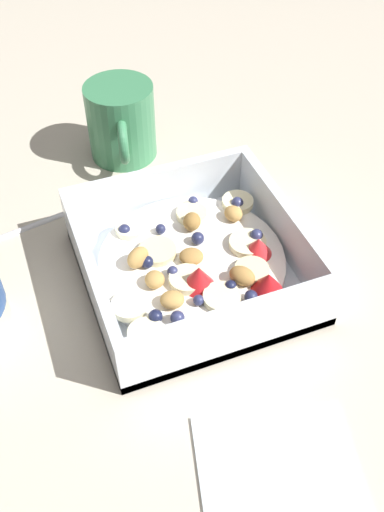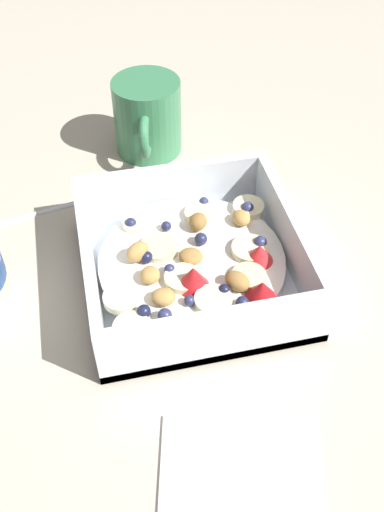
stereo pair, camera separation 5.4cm
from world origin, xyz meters
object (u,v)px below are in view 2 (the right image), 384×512
(fruit_bowl, at_px, (193,264))
(spoon, at_px, (88,198))
(folded_napkin, at_px, (241,492))
(coffee_mug, at_px, (147,118))

(fruit_bowl, bearing_deg, spoon, 32.90)
(folded_napkin, bearing_deg, spoon, 12.41)
(spoon, bearing_deg, folded_napkin, -167.59)
(fruit_bowl, relative_size, spoon, 1.17)
(spoon, relative_size, folded_napkin, 1.45)
(spoon, distance_m, folded_napkin, 0.36)
(coffee_mug, bearing_deg, folded_napkin, 179.09)
(fruit_bowl, bearing_deg, folded_napkin, 176.60)
(fruit_bowl, xyz_separation_m, coffee_mug, (0.22, 0.01, 0.02))
(spoon, xyz_separation_m, folded_napkin, (-0.35, -0.08, -0.00))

